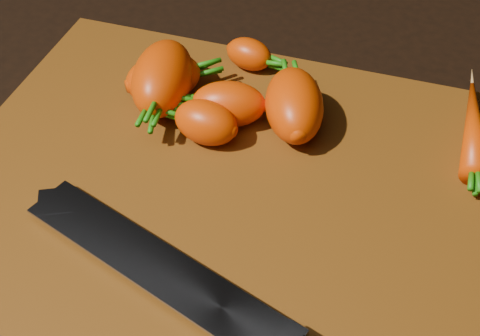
% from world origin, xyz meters
% --- Properties ---
extents(ground, '(2.00, 2.00, 0.01)m').
position_xyz_m(ground, '(0.00, 0.00, -0.01)').
color(ground, black).
extents(cutting_board, '(0.50, 0.40, 0.01)m').
position_xyz_m(cutting_board, '(0.00, 0.00, 0.01)').
color(cutting_board, '#66370E').
rests_on(cutting_board, ground).
extents(carrot_0, '(0.09, 0.08, 0.05)m').
position_xyz_m(carrot_0, '(-0.10, 0.10, 0.04)').
color(carrot_0, '#E64005').
rests_on(carrot_0, cutting_board).
extents(carrot_1, '(0.06, 0.05, 0.04)m').
position_xyz_m(carrot_1, '(-0.05, 0.05, 0.03)').
color(carrot_1, '#E64005').
rests_on(carrot_1, cutting_board).
extents(carrot_2, '(0.07, 0.11, 0.06)m').
position_xyz_m(carrot_2, '(-0.10, 0.09, 0.04)').
color(carrot_2, '#E64005').
rests_on(carrot_2, cutting_board).
extents(carrot_3, '(0.08, 0.10, 0.05)m').
position_xyz_m(carrot_3, '(0.02, 0.09, 0.04)').
color(carrot_3, '#E64005').
rests_on(carrot_3, cutting_board).
extents(carrot_4, '(0.08, 0.06, 0.04)m').
position_xyz_m(carrot_4, '(-0.03, 0.08, 0.03)').
color(carrot_4, '#E64005').
rests_on(carrot_4, cutting_board).
extents(carrot_5, '(0.05, 0.04, 0.03)m').
position_xyz_m(carrot_5, '(-0.04, 0.17, 0.03)').
color(carrot_5, '#E64005').
rests_on(carrot_5, cutting_board).
extents(carrot_7, '(0.04, 0.13, 0.03)m').
position_xyz_m(carrot_7, '(0.18, 0.13, 0.03)').
color(carrot_7, '#E64005').
rests_on(carrot_7, cutting_board).
extents(knife, '(0.36, 0.15, 0.02)m').
position_xyz_m(knife, '(-0.01, -0.10, 0.02)').
color(knife, gray).
rests_on(knife, cutting_board).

